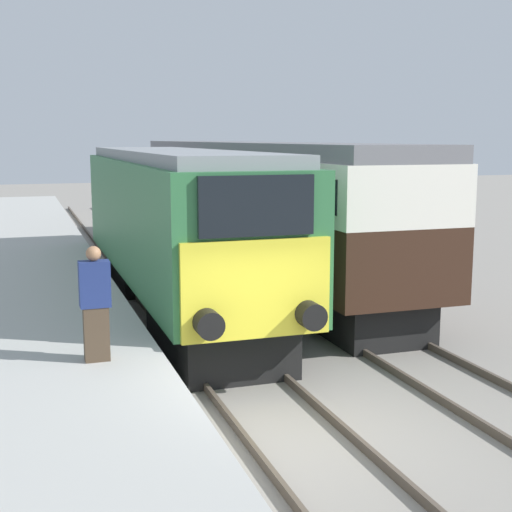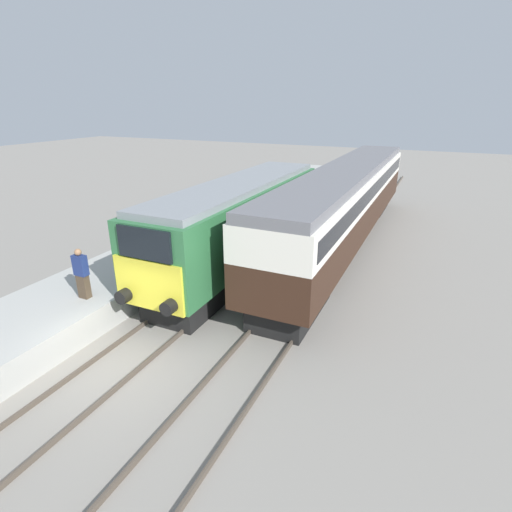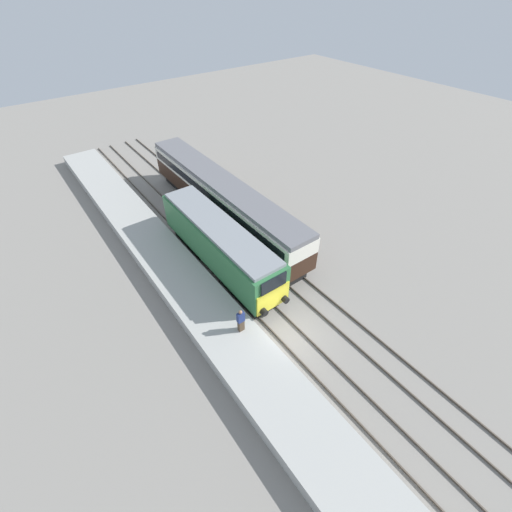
% 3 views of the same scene
% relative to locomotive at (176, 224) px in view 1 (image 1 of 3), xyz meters
% --- Properties ---
extents(ground_plane, '(120.00, 120.00, 0.00)m').
position_rel_locomotive_xyz_m(ground_plane, '(0.00, -7.84, -2.15)').
color(ground_plane, gray).
extents(platform_left, '(3.50, 50.00, 0.94)m').
position_rel_locomotive_xyz_m(platform_left, '(-3.30, 0.16, -1.68)').
color(platform_left, '#A8A8A3').
rests_on(platform_left, ground_plane).
extents(rails_near_track, '(1.51, 60.00, 0.14)m').
position_rel_locomotive_xyz_m(rails_near_track, '(0.00, -2.84, -2.08)').
color(rails_near_track, '#4C4238').
rests_on(rails_near_track, ground_plane).
extents(rails_far_track, '(1.50, 60.00, 0.14)m').
position_rel_locomotive_xyz_m(rails_far_track, '(3.40, -2.84, -2.08)').
color(rails_far_track, '#4C4238').
rests_on(rails_far_track, ground_plane).
extents(locomotive, '(2.70, 12.61, 3.89)m').
position_rel_locomotive_xyz_m(locomotive, '(0.00, 0.00, 0.00)').
color(locomotive, black).
rests_on(locomotive, ground_plane).
extents(passenger_carriage, '(2.75, 20.25, 4.05)m').
position_rel_locomotive_xyz_m(passenger_carriage, '(3.40, 5.05, 0.32)').
color(passenger_carriage, black).
rests_on(passenger_carriage, ground_plane).
extents(person_on_platform, '(0.44, 0.26, 1.70)m').
position_rel_locomotive_xyz_m(person_on_platform, '(-2.54, -6.28, -0.36)').
color(person_on_platform, '#473828').
rests_on(person_on_platform, platform_left).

